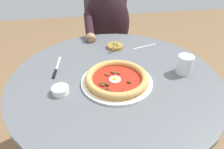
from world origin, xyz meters
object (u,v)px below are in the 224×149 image
(ramekin_capers, at_px, (60,90))
(fork_utensil, at_px, (145,47))
(dining_table, at_px, (115,95))
(diner_person, at_px, (107,49))
(cafe_chair_diner, at_px, (106,37))
(water_glass, at_px, (184,66))
(steak_knife, at_px, (56,70))
(olive_pan, at_px, (115,46))
(pizza_on_plate, at_px, (116,79))

(ramekin_capers, relative_size, fork_utensil, 0.46)
(dining_table, relative_size, ramekin_capers, 13.98)
(diner_person, height_order, cafe_chair_diner, diner_person)
(water_glass, bearing_deg, fork_utensil, -160.45)
(steak_knife, xyz_separation_m, fork_utensil, (-0.18, 0.52, -0.00))
(ramekin_capers, xyz_separation_m, diner_person, (-0.80, 0.32, -0.24))
(dining_table, distance_m, ramekin_capers, 0.30)
(dining_table, height_order, diner_person, diner_person)
(dining_table, xyz_separation_m, steak_knife, (-0.10, -0.29, 0.12))
(water_glass, xyz_separation_m, steak_knife, (-0.12, -0.63, -0.04))
(steak_knife, height_order, olive_pan, olive_pan)
(ramekin_capers, bearing_deg, steak_knife, -170.65)
(dining_table, bearing_deg, cafe_chair_diner, 174.64)
(pizza_on_plate, bearing_deg, diner_person, 174.97)
(cafe_chair_diner, bearing_deg, ramekin_capers, -19.77)
(ramekin_capers, bearing_deg, diner_person, 157.93)
(pizza_on_plate, xyz_separation_m, cafe_chair_diner, (-0.91, 0.08, -0.20))
(pizza_on_plate, height_order, diner_person, diner_person)
(ramekin_capers, distance_m, olive_pan, 0.50)
(cafe_chair_diner, bearing_deg, olive_pan, -2.44)
(pizza_on_plate, relative_size, fork_utensil, 2.09)
(cafe_chair_diner, bearing_deg, dining_table, -5.36)
(olive_pan, xyz_separation_m, cafe_chair_diner, (-0.56, 0.02, -0.19))
(water_glass, relative_size, cafe_chair_diner, 0.10)
(pizza_on_plate, height_order, olive_pan, same)
(ramekin_capers, relative_size, diner_person, 0.07)
(pizza_on_plate, distance_m, fork_utensil, 0.41)
(ramekin_capers, bearing_deg, fork_utensil, 126.43)
(pizza_on_plate, bearing_deg, water_glass, 94.36)
(olive_pan, bearing_deg, water_glass, 41.71)
(dining_table, xyz_separation_m, olive_pan, (-0.30, 0.06, 0.13))
(ramekin_capers, xyz_separation_m, cafe_chair_diner, (-0.94, 0.34, -0.19))
(cafe_chair_diner, bearing_deg, water_glass, 16.72)
(dining_table, distance_m, water_glass, 0.38)
(water_glass, xyz_separation_m, cafe_chair_diner, (-0.88, -0.26, -0.22))
(olive_pan, distance_m, cafe_chair_diner, 0.59)
(water_glass, xyz_separation_m, olive_pan, (-0.32, -0.29, -0.03))
(diner_person, bearing_deg, pizza_on_plate, -5.03)
(steak_knife, relative_size, olive_pan, 1.74)
(ramekin_capers, distance_m, diner_person, 0.89)
(pizza_on_plate, bearing_deg, cafe_chair_diner, 174.81)
(dining_table, xyz_separation_m, pizza_on_plate, (0.05, -0.00, 0.14))
(steak_knife, bearing_deg, ramekin_capers, 9.35)
(pizza_on_plate, distance_m, steak_knife, 0.32)
(dining_table, relative_size, olive_pan, 8.62)
(dining_table, bearing_deg, diner_person, 174.77)
(fork_utensil, bearing_deg, steak_knife, -71.01)
(cafe_chair_diner, bearing_deg, steak_knife, -25.98)
(ramekin_capers, bearing_deg, dining_table, 108.26)
(pizza_on_plate, height_order, cafe_chair_diner, cafe_chair_diner)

